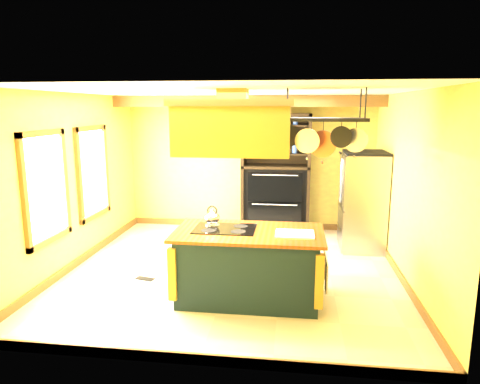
% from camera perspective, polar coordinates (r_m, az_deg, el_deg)
% --- Properties ---
extents(floor, '(5.00, 5.00, 0.00)m').
position_cam_1_polar(floor, '(6.72, -0.98, -10.43)').
color(floor, beige).
rests_on(floor, ground).
extents(ceiling, '(5.00, 5.00, 0.00)m').
position_cam_1_polar(ceiling, '(6.25, -1.06, 13.24)').
color(ceiling, white).
rests_on(ceiling, wall_back).
extents(wall_back, '(5.00, 0.02, 2.70)m').
position_cam_1_polar(wall_back, '(8.80, 1.31, 3.83)').
color(wall_back, '#E3D153').
rests_on(wall_back, floor).
extents(wall_front, '(5.00, 0.02, 2.70)m').
position_cam_1_polar(wall_front, '(3.96, -6.23, -5.40)').
color(wall_front, '#E3D153').
rests_on(wall_front, floor).
extents(wall_left, '(0.02, 5.00, 2.70)m').
position_cam_1_polar(wall_left, '(7.15, -21.28, 1.35)').
color(wall_left, '#E3D153').
rests_on(wall_left, floor).
extents(wall_right, '(0.02, 5.00, 2.70)m').
position_cam_1_polar(wall_right, '(6.49, 21.40, 0.42)').
color(wall_right, '#E3D153').
rests_on(wall_right, floor).
extents(ceiling_beam, '(5.00, 0.15, 0.20)m').
position_cam_1_polar(ceiling_beam, '(7.94, 0.74, 12.01)').
color(ceiling_beam, brown).
rests_on(ceiling_beam, ceiling).
extents(window_near, '(0.06, 1.06, 1.56)m').
position_cam_1_polar(window_near, '(6.44, -24.39, 0.56)').
color(window_near, brown).
rests_on(window_near, wall_left).
extents(window_far, '(0.06, 1.06, 1.56)m').
position_cam_1_polar(window_far, '(7.65, -18.96, 2.49)').
color(window_far, brown).
rests_on(window_far, wall_left).
extents(kitchen_island, '(1.92, 1.07, 1.11)m').
position_cam_1_polar(kitchen_island, '(5.65, 1.15, -9.63)').
color(kitchen_island, black).
rests_on(kitchen_island, floor).
extents(range_hood, '(1.48, 0.84, 0.80)m').
position_cam_1_polar(range_hood, '(5.31, -0.93, 8.79)').
color(range_hood, '#A57829').
rests_on(range_hood, ceiling).
extents(pot_rack, '(1.06, 0.49, 0.83)m').
position_cam_1_polar(pot_rack, '(5.28, 11.17, 8.34)').
color(pot_rack, black).
rests_on(pot_rack, ceiling).
extents(refrigerator, '(0.74, 0.87, 1.70)m').
position_cam_1_polar(refrigerator, '(7.82, 16.00, -1.45)').
color(refrigerator, '#9A9CA2').
rests_on(refrigerator, floor).
extents(hutch, '(1.34, 0.61, 2.37)m').
position_cam_1_polar(hutch, '(8.58, 4.77, 0.62)').
color(hutch, black).
rests_on(hutch, floor).
extents(floor_register, '(0.30, 0.18, 0.01)m').
position_cam_1_polar(floor_register, '(6.56, -12.56, -11.21)').
color(floor_register, black).
rests_on(floor_register, floor).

